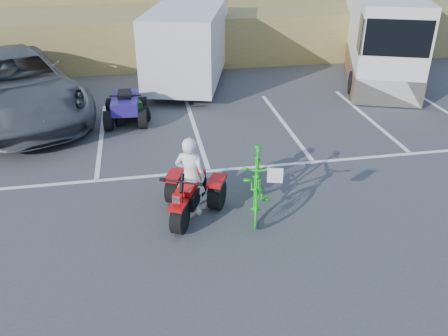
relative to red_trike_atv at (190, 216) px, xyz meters
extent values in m
plane|color=#3C3C3F|center=(0.70, -0.53, 0.00)|extent=(100.00, 100.00, 0.00)
cube|color=white|center=(-4.70, 4.47, 0.00)|extent=(0.12, 5.00, 0.01)
cube|color=white|center=(-2.00, 4.47, 0.00)|extent=(0.12, 5.00, 0.01)
cube|color=white|center=(0.70, 4.47, 0.00)|extent=(0.12, 5.00, 0.01)
cube|color=white|center=(3.40, 4.47, 0.00)|extent=(0.12, 5.00, 0.01)
cube|color=white|center=(6.10, 4.47, 0.00)|extent=(0.12, 5.00, 0.01)
cube|color=white|center=(8.80, 4.47, 0.00)|extent=(0.12, 5.00, 0.01)
cube|color=white|center=(0.70, 1.87, 0.00)|extent=(28.00, 0.12, 0.01)
cube|color=olive|center=(0.70, 13.47, 1.00)|extent=(40.00, 6.00, 2.00)
imported|color=white|center=(0.06, 0.14, 0.86)|extent=(0.74, 0.64, 1.72)
imported|color=#14BF19|center=(1.43, 0.01, 0.65)|extent=(1.15, 2.26, 1.31)
imported|color=#44474B|center=(-4.60, 6.57, 0.98)|extent=(5.81, 7.78, 1.96)
cube|color=silver|center=(1.09, 9.16, 1.52)|extent=(3.87, 6.32, 2.46)
cylinder|color=black|center=(1.09, 9.16, 0.34)|extent=(2.27, 1.25, 0.69)
cube|color=silver|center=(8.59, 9.21, 1.60)|extent=(5.05, 8.89, 3.12)
cube|color=brown|center=(8.59, 9.21, 0.48)|extent=(5.09, 8.90, 0.87)
cube|color=black|center=(7.07, 5.13, 2.26)|extent=(1.88, 0.71, 1.13)
camera|label=1|loc=(-0.77, -8.28, 5.53)|focal=38.00mm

